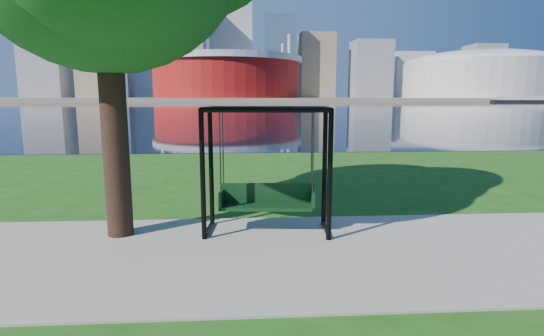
{
  "coord_description": "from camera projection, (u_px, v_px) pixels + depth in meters",
  "views": [
    {
      "loc": [
        -0.31,
        -6.99,
        2.5
      ],
      "look_at": [
        0.14,
        0.0,
        1.33
      ],
      "focal_mm": 28.0,
      "sensor_mm": 36.0,
      "label": 1
    }
  ],
  "objects": [
    {
      "name": "skyline",
      "position": [
        239.0,
        52.0,
        315.44
      ],
      "size": [
        392.0,
        66.0,
        96.5
      ],
      "color": "gray",
      "rests_on": "far_bank"
    },
    {
      "name": "arena",
      "position": [
        479.0,
        73.0,
        244.49
      ],
      "size": [
        84.0,
        84.0,
        26.56
      ],
      "color": "beige",
      "rests_on": "far_bank"
    },
    {
      "name": "swing",
      "position": [
        267.0,
        173.0,
        7.75
      ],
      "size": [
        2.35,
        1.17,
        2.33
      ],
      "rotation": [
        0.0,
        0.0,
        -0.08
      ],
      "color": "black",
      "rests_on": "ground"
    },
    {
      "name": "stadium",
      "position": [
        227.0,
        76.0,
        235.61
      ],
      "size": [
        83.0,
        83.0,
        32.0
      ],
      "color": "maroon",
      "rests_on": "far_bank"
    },
    {
      "name": "river",
      "position": [
        246.0,
        107.0,
        107.7
      ],
      "size": [
        900.0,
        180.0,
        0.02
      ],
      "primitive_type": "cube",
      "color": "black",
      "rests_on": "ground"
    },
    {
      "name": "ground",
      "position": [
        264.0,
        244.0,
        7.31
      ],
      "size": [
        900.0,
        900.0,
        0.0
      ],
      "primitive_type": "plane",
      "color": "#1E5114",
      "rests_on": "ground"
    },
    {
      "name": "path",
      "position": [
        265.0,
        253.0,
        6.82
      ],
      "size": [
        120.0,
        4.0,
        0.03
      ],
      "primitive_type": "cube",
      "color": "#9E937F",
      "rests_on": "ground"
    },
    {
      "name": "far_bank",
      "position": [
        245.0,
        99.0,
        308.31
      ],
      "size": [
        900.0,
        228.0,
        2.0
      ],
      "primitive_type": "cube",
      "color": "#937F60",
      "rests_on": "ground"
    },
    {
      "name": "barge",
      "position": [
        524.0,
        100.0,
        198.35
      ],
      "size": [
        28.66,
        13.86,
        2.77
      ],
      "rotation": [
        0.0,
        0.0,
        -0.24
      ],
      "color": "black",
      "rests_on": "river"
    }
  ]
}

